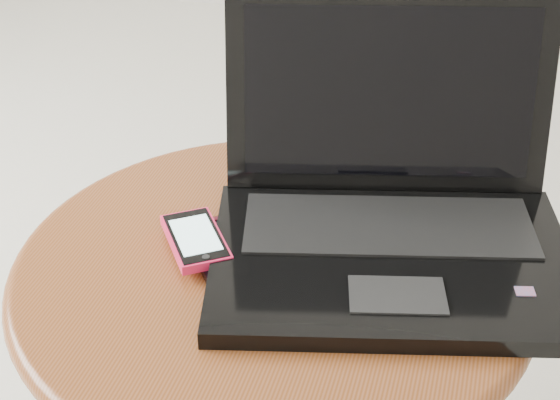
# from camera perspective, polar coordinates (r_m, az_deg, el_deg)

# --- Properties ---
(table) EXTENTS (0.59, 0.59, 0.47)m
(table) POSITION_cam_1_polar(r_m,az_deg,el_deg) (1.03, -0.49, -8.61)
(table) COLOR brown
(table) RESTS_ON ground
(laptop) EXTENTS (0.46, 0.41, 0.26)m
(laptop) POSITION_cam_1_polar(r_m,az_deg,el_deg) (0.97, 7.41, -0.68)
(laptop) COLOR black
(laptop) RESTS_ON table
(phone_black) EXTENTS (0.12, 0.13, 0.01)m
(phone_black) POSITION_cam_1_polar(r_m,az_deg,el_deg) (0.97, -4.03, -3.31)
(phone_black) COLOR black
(phone_black) RESTS_ON table
(phone_pink) EXTENTS (0.11, 0.12, 0.01)m
(phone_pink) POSITION_cam_1_polar(r_m,az_deg,el_deg) (0.97, -5.67, -2.63)
(phone_pink) COLOR #FF2254
(phone_pink) RESTS_ON phone_black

